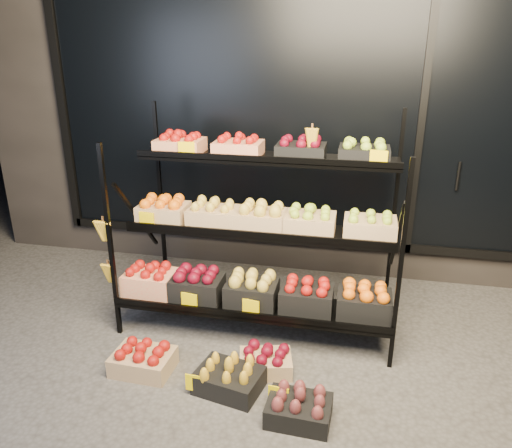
% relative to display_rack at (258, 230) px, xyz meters
% --- Properties ---
extents(ground, '(24.00, 24.00, 0.00)m').
position_rel_display_rack_xyz_m(ground, '(0.01, -0.60, -0.79)').
color(ground, '#514F4C').
rests_on(ground, ground).
extents(building, '(6.00, 2.08, 3.50)m').
position_rel_display_rack_xyz_m(building, '(0.01, 1.99, 0.96)').
color(building, '#2D2826').
rests_on(building, ground).
extents(display_rack, '(2.18, 1.02, 1.66)m').
position_rel_display_rack_xyz_m(display_rack, '(0.00, 0.00, 0.00)').
color(display_rack, black).
rests_on(display_rack, ground).
extents(tag_floor_a, '(0.13, 0.01, 0.12)m').
position_rel_display_rack_xyz_m(tag_floor_a, '(-0.20, -1.00, -0.73)').
color(tag_floor_a, '#F2CB00').
rests_on(tag_floor_a, ground).
extents(tag_floor_b, '(0.13, 0.01, 0.12)m').
position_rel_display_rack_xyz_m(tag_floor_b, '(0.34, -1.00, -0.73)').
color(tag_floor_b, '#F2CB00').
rests_on(tag_floor_b, ground).
extents(floor_crate_left, '(0.41, 0.31, 0.20)m').
position_rel_display_rack_xyz_m(floor_crate_left, '(-0.64, -0.82, -0.69)').
color(floor_crate_left, tan).
rests_on(floor_crate_left, ground).
extents(floor_crate_midleft, '(0.47, 0.38, 0.21)m').
position_rel_display_rack_xyz_m(floor_crate_midleft, '(-0.01, -0.89, -0.69)').
color(floor_crate_midleft, black).
rests_on(floor_crate_midleft, ground).
extents(floor_crate_midright, '(0.40, 0.34, 0.19)m').
position_rel_display_rack_xyz_m(floor_crate_midright, '(0.19, -0.66, -0.70)').
color(floor_crate_midright, tan).
rests_on(floor_crate_midright, ground).
extents(floor_crate_right, '(0.39, 0.30, 0.20)m').
position_rel_display_rack_xyz_m(floor_crate_right, '(0.48, -1.07, -0.69)').
color(floor_crate_right, black).
rests_on(floor_crate_right, ground).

